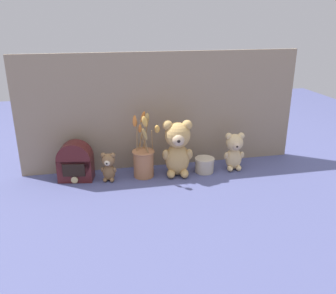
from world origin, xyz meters
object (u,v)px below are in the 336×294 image
teddy_bear_large (178,147)px  teddy_bear_small (109,166)px  teddy_bear_medium (234,150)px  decorative_tin_tall (204,165)px  vintage_radio (75,163)px  flower_vase (144,158)px

teddy_bear_large → teddy_bear_small: size_ratio=1.98×
teddy_bear_medium → decorative_tin_tall: teddy_bear_medium is taller
teddy_bear_large → teddy_bear_small: (-0.35, 0.01, -0.08)m
decorative_tin_tall → vintage_radio: bearing=176.3°
teddy_bear_large → vintage_radio: (-0.51, 0.05, -0.06)m
decorative_tin_tall → teddy_bear_small: bearing=-179.9°
teddy_bear_medium → flower_vase: (-0.48, 0.01, -0.01)m
teddy_bear_small → decorative_tin_tall: teddy_bear_small is taller
teddy_bear_small → flower_vase: bearing=4.6°
teddy_bear_small → teddy_bear_large: bearing=-0.9°
vintage_radio → decorative_tin_tall: vintage_radio is taller
flower_vase → teddy_bear_medium: bearing=-1.2°
vintage_radio → flower_vase: bearing=-4.9°
teddy_bear_small → decorative_tin_tall: bearing=0.1°
teddy_bear_large → vintage_radio: bearing=174.5°
flower_vase → teddy_bear_small: bearing=-175.4°
teddy_bear_large → teddy_bear_medium: 0.32m
teddy_bear_large → flower_vase: flower_vase is taller
teddy_bear_large → vintage_radio: size_ratio=1.46×
flower_vase → teddy_bear_large: bearing=-6.7°
teddy_bear_medium → teddy_bear_small: bearing=-179.6°
teddy_bear_medium → decorative_tin_tall: size_ratio=1.99×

